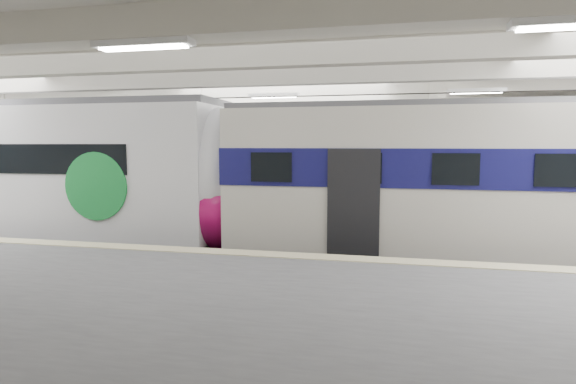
# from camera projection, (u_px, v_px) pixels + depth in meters

# --- Properties ---
(station_hall) EXTENTS (36.00, 24.00, 5.75)m
(station_hall) POSITION_uv_depth(u_px,v_px,m) (236.00, 151.00, 11.65)
(station_hall) COLOR black
(station_hall) RESTS_ON ground
(modern_emu) EXTENTS (14.66, 3.02, 4.69)m
(modern_emu) POSITION_uv_depth(u_px,v_px,m) (56.00, 180.00, 14.84)
(modern_emu) COLOR silver
(modern_emu) RESTS_ON ground
(older_rer) EXTENTS (13.55, 2.99, 4.46)m
(older_rer) POSITION_uv_depth(u_px,v_px,m) (491.00, 187.00, 12.07)
(older_rer) COLOR beige
(older_rer) RESTS_ON ground
(far_train) EXTENTS (13.50, 2.99, 4.32)m
(far_train) POSITION_uv_depth(u_px,v_px,m) (113.00, 172.00, 20.53)
(far_train) COLOR silver
(far_train) RESTS_ON ground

